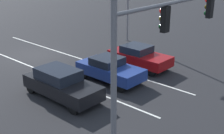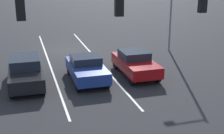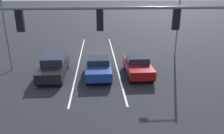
{
  "view_description": "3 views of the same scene",
  "coord_description": "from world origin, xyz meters",
  "px_view_note": "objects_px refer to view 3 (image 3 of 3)",
  "views": [
    {
      "loc": [
        12.97,
        19.76,
        7.42
      ],
      "look_at": [
        0.08,
        8.09,
        1.02
      ],
      "focal_mm": 50.0,
      "sensor_mm": 36.0,
      "label": 1
    },
    {
      "loc": [
        3.46,
        25.0,
        6.44
      ],
      "look_at": [
        -1.32,
        8.89,
        1.08
      ],
      "focal_mm": 50.0,
      "sensor_mm": 36.0,
      "label": 2
    },
    {
      "loc": [
        -0.02,
        23.86,
        6.47
      ],
      "look_at": [
        -1.1,
        8.49,
        1.02
      ],
      "focal_mm": 35.0,
      "sensor_mm": 36.0,
      "label": 3
    }
  ],
  "objects_px": {
    "car_maroon_leftlane_front": "(138,66)",
    "street_lamp_left_shoulder": "(178,5)",
    "street_lamp_right_shoulder": "(5,11)",
    "car_black_rightlane_front": "(54,66)",
    "car_navy_midlane_front": "(98,67)",
    "traffic_signal_gantry": "(54,32)"
  },
  "relations": [
    {
      "from": "car_maroon_leftlane_front",
      "to": "street_lamp_left_shoulder",
      "type": "distance_m",
      "value": 8.05
    },
    {
      "from": "car_navy_midlane_front",
      "to": "street_lamp_right_shoulder",
      "type": "height_order",
      "value": "street_lamp_right_shoulder"
    },
    {
      "from": "traffic_signal_gantry",
      "to": "street_lamp_left_shoulder",
      "type": "relative_size",
      "value": 1.41
    },
    {
      "from": "car_navy_midlane_front",
      "to": "traffic_signal_gantry",
      "type": "height_order",
      "value": "traffic_signal_gantry"
    },
    {
      "from": "car_maroon_leftlane_front",
      "to": "car_black_rightlane_front",
      "type": "bearing_deg",
      "value": -1.35
    },
    {
      "from": "street_lamp_right_shoulder",
      "to": "car_maroon_leftlane_front",
      "type": "bearing_deg",
      "value": 170.09
    },
    {
      "from": "street_lamp_left_shoulder",
      "to": "car_navy_midlane_front",
      "type": "bearing_deg",
      "value": 33.69
    },
    {
      "from": "street_lamp_right_shoulder",
      "to": "street_lamp_left_shoulder",
      "type": "xyz_separation_m",
      "value": [
        -14.98,
        -3.2,
        0.11
      ]
    },
    {
      "from": "car_black_rightlane_front",
      "to": "car_navy_midlane_front",
      "type": "distance_m",
      "value": 3.51
    },
    {
      "from": "car_black_rightlane_front",
      "to": "car_maroon_leftlane_front",
      "type": "xyz_separation_m",
      "value": [
        -6.62,
        0.16,
        -0.04
      ]
    },
    {
      "from": "car_black_rightlane_front",
      "to": "car_navy_midlane_front",
      "type": "xyz_separation_m",
      "value": [
        -3.49,
        0.32,
        -0.05
      ]
    },
    {
      "from": "car_maroon_leftlane_front",
      "to": "street_lamp_right_shoulder",
      "type": "distance_m",
      "value": 11.31
    },
    {
      "from": "car_maroon_leftlane_front",
      "to": "street_lamp_left_shoulder",
      "type": "bearing_deg",
      "value": -132.72
    },
    {
      "from": "car_navy_midlane_front",
      "to": "car_maroon_leftlane_front",
      "type": "distance_m",
      "value": 3.13
    },
    {
      "from": "traffic_signal_gantry",
      "to": "car_navy_midlane_front",
      "type": "bearing_deg",
      "value": -109.09
    },
    {
      "from": "car_black_rightlane_front",
      "to": "traffic_signal_gantry",
      "type": "relative_size",
      "value": 0.38
    },
    {
      "from": "car_maroon_leftlane_front",
      "to": "traffic_signal_gantry",
      "type": "relative_size",
      "value": 0.35
    },
    {
      "from": "traffic_signal_gantry",
      "to": "car_black_rightlane_front",
      "type": "bearing_deg",
      "value": -77.0
    },
    {
      "from": "traffic_signal_gantry",
      "to": "street_lamp_left_shoulder",
      "type": "height_order",
      "value": "street_lamp_left_shoulder"
    },
    {
      "from": "car_navy_midlane_front",
      "to": "street_lamp_right_shoulder",
      "type": "bearing_deg",
      "value": -15.26
    },
    {
      "from": "car_maroon_leftlane_front",
      "to": "street_lamp_right_shoulder",
      "type": "relative_size",
      "value": 0.5
    },
    {
      "from": "car_black_rightlane_front",
      "to": "street_lamp_left_shoulder",
      "type": "relative_size",
      "value": 0.53
    }
  ]
}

